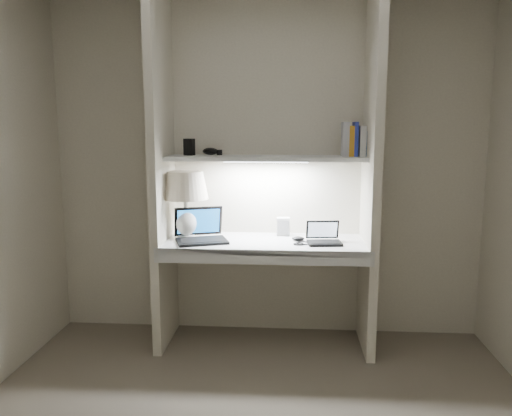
# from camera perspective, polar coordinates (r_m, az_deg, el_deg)

# --- Properties ---
(back_wall) EXTENTS (3.20, 0.01, 2.50)m
(back_wall) POSITION_cam_1_polar(r_m,az_deg,el_deg) (3.75, 1.26, 4.36)
(back_wall) COLOR beige
(back_wall) RESTS_ON floor
(alcove_panel_left) EXTENTS (0.06, 0.55, 2.50)m
(alcove_panel_left) POSITION_cam_1_polar(r_m,az_deg,el_deg) (3.59, -10.70, 3.99)
(alcove_panel_left) COLOR beige
(alcove_panel_left) RESTS_ON floor
(alcove_panel_right) EXTENTS (0.06, 0.55, 2.50)m
(alcove_panel_right) POSITION_cam_1_polar(r_m,az_deg,el_deg) (3.52, 13.03, 3.80)
(alcove_panel_right) COLOR beige
(alcove_panel_right) RESTS_ON floor
(desk) EXTENTS (1.40, 0.55, 0.04)m
(desk) POSITION_cam_1_polar(r_m,az_deg,el_deg) (3.56, 1.02, -4.06)
(desk) COLOR white
(desk) RESTS_ON alcove_panel_left
(desk_apron) EXTENTS (1.46, 0.03, 0.10)m
(desk_apron) POSITION_cam_1_polar(r_m,az_deg,el_deg) (3.31, 0.77, -5.60)
(desk_apron) COLOR silver
(desk_apron) RESTS_ON desk
(shelf) EXTENTS (1.40, 0.36, 0.03)m
(shelf) POSITION_cam_1_polar(r_m,az_deg,el_deg) (3.57, 1.13, 5.72)
(shelf) COLOR silver
(shelf) RESTS_ON back_wall
(strip_light) EXTENTS (0.60, 0.04, 0.02)m
(strip_light) POSITION_cam_1_polar(r_m,az_deg,el_deg) (3.57, 1.12, 5.37)
(strip_light) COLOR white
(strip_light) RESTS_ON shelf
(table_lamp) EXTENTS (0.33, 0.33, 0.49)m
(table_lamp) POSITION_cam_1_polar(r_m,az_deg,el_deg) (3.62, -8.08, 1.69)
(table_lamp) COLOR white
(table_lamp) RESTS_ON desk
(laptop_main) EXTENTS (0.42, 0.40, 0.23)m
(laptop_main) POSITION_cam_1_polar(r_m,az_deg,el_deg) (3.56, -6.35, -2.90)
(laptop_main) COLOR black
(laptop_main) RESTS_ON desk
(laptop_netbook) EXTENTS (0.25, 0.22, 0.15)m
(laptop_netbook) POSITION_cam_1_polar(r_m,az_deg,el_deg) (3.50, 7.75, -3.42)
(laptop_netbook) COLOR black
(laptop_netbook) RESTS_ON desk
(speaker) EXTENTS (0.10, 0.07, 0.14)m
(speaker) POSITION_cam_1_polar(r_m,az_deg,el_deg) (3.71, 3.13, -2.13)
(speaker) COLOR silver
(speaker) RESTS_ON desk
(mouse) EXTENTS (0.09, 0.06, 0.03)m
(mouse) POSITION_cam_1_polar(r_m,az_deg,el_deg) (3.56, 4.86, -3.51)
(mouse) COLOR black
(mouse) RESTS_ON desk
(cable_coil) EXTENTS (0.10, 0.10, 0.01)m
(cable_coil) POSITION_cam_1_polar(r_m,az_deg,el_deg) (3.47, 5.37, -4.01)
(cable_coil) COLOR black
(cable_coil) RESTS_ON desk
(sticky_note) EXTENTS (0.09, 0.09, 0.00)m
(sticky_note) POSITION_cam_1_polar(r_m,az_deg,el_deg) (3.62, -7.05, -3.58)
(sticky_note) COLOR yellow
(sticky_note) RESTS_ON desk
(book_row) EXTENTS (0.23, 0.16, 0.24)m
(book_row) POSITION_cam_1_polar(r_m,az_deg,el_deg) (3.61, 11.55, 7.62)
(book_row) COLOR silver
(book_row) RESTS_ON shelf
(shelf_box) EXTENTS (0.08, 0.07, 0.12)m
(shelf_box) POSITION_cam_1_polar(r_m,az_deg,el_deg) (3.68, -7.63, 6.92)
(shelf_box) COLOR black
(shelf_box) RESTS_ON shelf
(shelf_gadget) EXTENTS (0.15, 0.13, 0.05)m
(shelf_gadget) POSITION_cam_1_polar(r_m,az_deg,el_deg) (3.69, -5.23, 6.47)
(shelf_gadget) COLOR black
(shelf_gadget) RESTS_ON shelf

